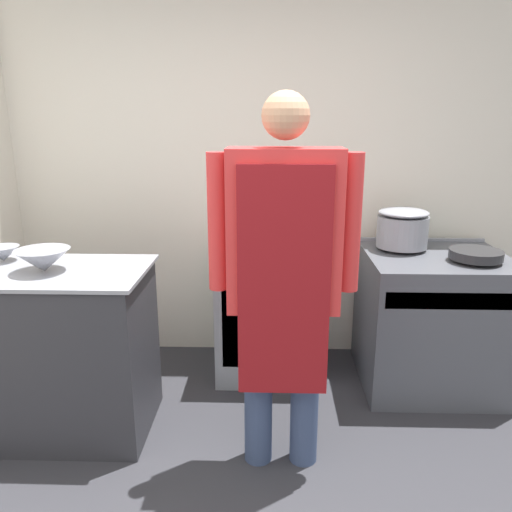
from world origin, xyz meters
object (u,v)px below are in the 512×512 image
object	(u,v)px
fridge_unit	(268,312)
mixing_bowl	(43,260)
stove	(431,320)
stock_pot	(403,227)
saute_pan	(476,254)
person_cook	(284,265)

from	to	relation	value
fridge_unit	mixing_bowl	size ratio (longest dim) A/B	3.05
stove	stock_pot	bearing A→B (deg)	144.66
mixing_bowl	saute_pan	distance (m)	2.45
fridge_unit	stock_pot	xyz separation A→B (m)	(0.87, 0.02, 0.59)
stove	mixing_bowl	size ratio (longest dim) A/B	3.20
person_cook	stock_pot	xyz separation A→B (m)	(0.79, 0.98, -0.03)
stove	person_cook	size ratio (longest dim) A/B	0.49
person_cook	mixing_bowl	distance (m)	1.25
mixing_bowl	stock_pot	world-z (taller)	stock_pot
stove	stock_pot	distance (m)	0.63
mixing_bowl	stove	bearing A→B (deg)	15.43
stove	fridge_unit	distance (m)	1.07
fridge_unit	saute_pan	bearing A→B (deg)	-11.78
stove	mixing_bowl	distance (m)	2.37
person_cook	saute_pan	xyz separation A→B (m)	(1.17, 0.70, -0.13)
stove	fridge_unit	size ratio (longest dim) A/B	1.05
stock_pot	saute_pan	world-z (taller)	stock_pot
stove	saute_pan	distance (m)	0.53
fridge_unit	person_cook	xyz separation A→B (m)	(0.07, -0.96, 0.63)
fridge_unit	mixing_bowl	distance (m)	1.49
mixing_bowl	fridge_unit	bearing A→B (deg)	32.33
stove	person_cook	world-z (taller)	person_cook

